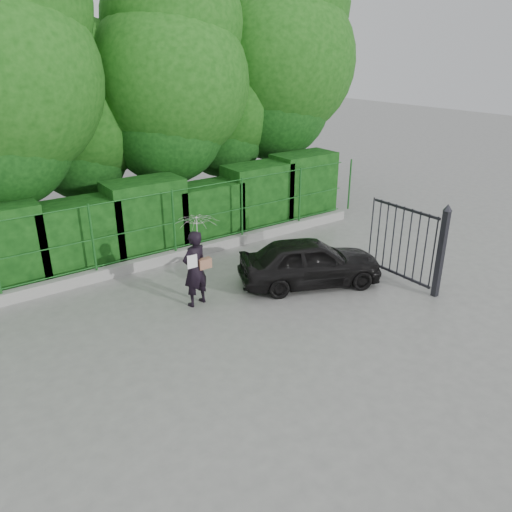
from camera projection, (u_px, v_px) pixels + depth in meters
ground at (255, 331)px, 10.80m from camera, size 80.00×80.00×0.00m
kerb at (163, 259)px, 14.12m from camera, size 14.00×0.25×0.30m
fence at (168, 222)px, 13.83m from camera, size 14.13×0.06×1.80m
hedge at (150, 219)px, 14.59m from camera, size 14.20×1.20×2.29m
trees at (141, 84)px, 15.43m from camera, size 17.10×6.15×8.08m
gate at (425, 245)px, 12.26m from camera, size 0.22×2.33×2.36m
woman at (197, 247)px, 11.49m from camera, size 1.02×1.01×2.19m
car at (310, 262)px, 12.76m from camera, size 3.91×2.78×1.24m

